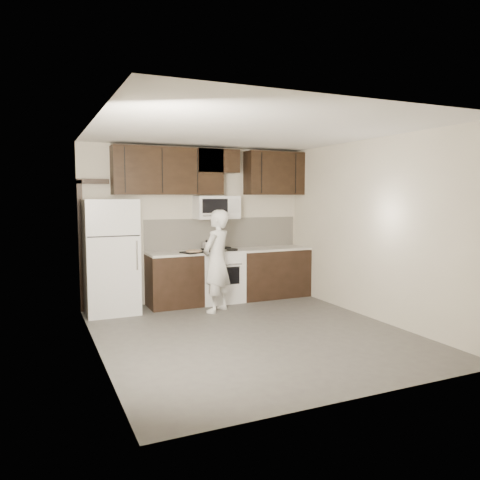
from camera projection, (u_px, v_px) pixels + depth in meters
floor at (252, 333)px, 6.33m from camera, size 4.50×4.50×0.00m
back_wall at (197, 224)px, 8.25m from camera, size 4.00×0.00×4.00m
ceiling at (252, 130)px, 6.08m from camera, size 4.50×4.50×0.00m
counter_run at (235, 275)px, 8.30m from camera, size 2.95×0.64×0.91m
stove at (219, 276)px, 8.17m from camera, size 0.76×0.66×0.94m
backsplash at (223, 233)px, 8.46m from camera, size 2.90×0.02×0.54m
upper_cabinets at (211, 171)px, 8.09m from camera, size 3.48×0.35×0.78m
microwave at (217, 207)px, 8.17m from camera, size 0.76×0.42×0.40m
refrigerator at (111, 257)px, 7.33m from camera, size 0.80×0.76×1.80m
door_trim at (83, 234)px, 7.44m from camera, size 0.50×0.08×2.12m
saucepan at (207, 246)px, 8.19m from camera, size 0.31×0.18×0.17m
baking_tray at (194, 252)px, 7.75m from camera, size 0.46×0.41×0.02m
pizza at (194, 251)px, 7.75m from camera, size 0.34×0.34×0.02m
person at (217, 261)px, 7.44m from camera, size 0.71×0.67×1.63m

